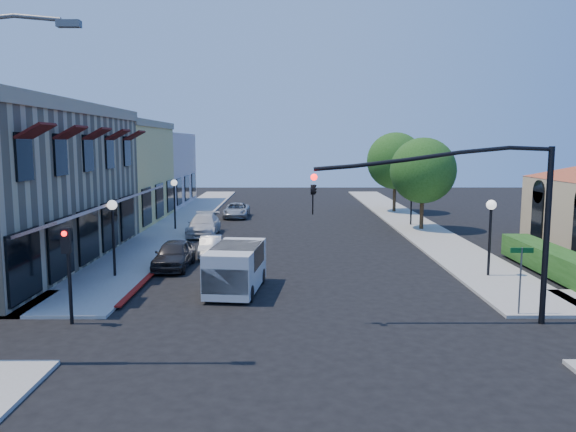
{
  "coord_description": "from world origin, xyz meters",
  "views": [
    {
      "loc": [
        -0.71,
        -16.95,
        6.11
      ],
      "look_at": [
        -0.62,
        9.89,
        2.6
      ],
      "focal_mm": 35.0,
      "sensor_mm": 36.0,
      "label": 1
    }
  ],
  "objects_px": {
    "lamppost_left_far": "(174,192)",
    "secondary_signal": "(67,258)",
    "street_name_sign": "(521,270)",
    "parked_car_c": "(204,225)",
    "street_tree_b": "(395,161)",
    "street_tree_a": "(423,171)",
    "white_van": "(236,266)",
    "parked_car_a": "(174,254)",
    "lamppost_left_near": "(113,219)",
    "lamppost_right_far": "(412,189)",
    "parked_car_b": "(211,246)",
    "parked_car_d": "(236,210)",
    "signal_mast_arm": "(484,204)",
    "lamppost_right_near": "(491,218)"
  },
  "relations": [
    {
      "from": "street_tree_a",
      "to": "lamppost_left_near",
      "type": "relative_size",
      "value": 1.82
    },
    {
      "from": "street_tree_a",
      "to": "street_tree_b",
      "type": "height_order",
      "value": "street_tree_b"
    },
    {
      "from": "lamppost_left_far",
      "to": "lamppost_left_near",
      "type": "bearing_deg",
      "value": -90.0
    },
    {
      "from": "lamppost_right_near",
      "to": "signal_mast_arm",
      "type": "bearing_deg",
      "value": -112.12
    },
    {
      "from": "parked_car_c",
      "to": "lamppost_left_near",
      "type": "bearing_deg",
      "value": -101.14
    },
    {
      "from": "street_tree_a",
      "to": "parked_car_a",
      "type": "distance_m",
      "value": 19.5
    },
    {
      "from": "street_tree_b",
      "to": "parked_car_a",
      "type": "distance_m",
      "value": 26.87
    },
    {
      "from": "parked_car_c",
      "to": "street_tree_b",
      "type": "bearing_deg",
      "value": 38.37
    },
    {
      "from": "white_van",
      "to": "parked_car_c",
      "type": "xyz_separation_m",
      "value": [
        -3.42,
        14.35,
        -0.41
      ]
    },
    {
      "from": "lamppost_right_near",
      "to": "parked_car_b",
      "type": "distance_m",
      "value": 14.38
    },
    {
      "from": "street_tree_a",
      "to": "lamppost_right_far",
      "type": "bearing_deg",
      "value": 98.53
    },
    {
      "from": "street_tree_a",
      "to": "parked_car_d",
      "type": "bearing_deg",
      "value": 153.3
    },
    {
      "from": "street_tree_a",
      "to": "lamppost_right_near",
      "type": "distance_m",
      "value": 14.08
    },
    {
      "from": "street_tree_a",
      "to": "parked_car_b",
      "type": "distance_m",
      "value": 16.71
    },
    {
      "from": "lamppost_left_near",
      "to": "white_van",
      "type": "height_order",
      "value": "lamppost_left_near"
    },
    {
      "from": "signal_mast_arm",
      "to": "lamppost_left_far",
      "type": "height_order",
      "value": "signal_mast_arm"
    },
    {
      "from": "street_tree_b",
      "to": "lamppost_left_near",
      "type": "xyz_separation_m",
      "value": [
        -17.3,
        -24.0,
        -1.81
      ]
    },
    {
      "from": "white_van",
      "to": "parked_car_b",
      "type": "distance_m",
      "value": 7.64
    },
    {
      "from": "lamppost_right_near",
      "to": "parked_car_d",
      "type": "bearing_deg",
      "value": 122.55
    },
    {
      "from": "parked_car_a",
      "to": "parked_car_b",
      "type": "relative_size",
      "value": 1.23
    },
    {
      "from": "street_name_sign",
      "to": "parked_car_a",
      "type": "bearing_deg",
      "value": 150.21
    },
    {
      "from": "signal_mast_arm",
      "to": "white_van",
      "type": "xyz_separation_m",
      "value": [
        -8.64,
        4.16,
        -2.99
      ]
    },
    {
      "from": "lamppost_right_far",
      "to": "white_van",
      "type": "relative_size",
      "value": 0.8
    },
    {
      "from": "parked_car_b",
      "to": "lamppost_left_far",
      "type": "bearing_deg",
      "value": 108.73
    },
    {
      "from": "parked_car_c",
      "to": "parked_car_a",
      "type": "bearing_deg",
      "value": -90.29
    },
    {
      "from": "secondary_signal",
      "to": "street_name_sign",
      "type": "height_order",
      "value": "secondary_signal"
    },
    {
      "from": "parked_car_b",
      "to": "street_name_sign",
      "type": "bearing_deg",
      "value": -44.9
    },
    {
      "from": "parked_car_b",
      "to": "secondary_signal",
      "type": "bearing_deg",
      "value": -109.04
    },
    {
      "from": "parked_car_c",
      "to": "lamppost_left_far",
      "type": "bearing_deg",
      "value": 138.7
    },
    {
      "from": "signal_mast_arm",
      "to": "lamppost_left_far",
      "type": "bearing_deg",
      "value": 125.0
    },
    {
      "from": "street_tree_b",
      "to": "lamppost_left_far",
      "type": "bearing_deg",
      "value": -149.97
    },
    {
      "from": "lamppost_right_near",
      "to": "lamppost_right_far",
      "type": "distance_m",
      "value": 16.0
    },
    {
      "from": "signal_mast_arm",
      "to": "parked_car_a",
      "type": "relative_size",
      "value": 1.99
    },
    {
      "from": "secondary_signal",
      "to": "parked_car_a",
      "type": "distance_m",
      "value": 8.97
    },
    {
      "from": "signal_mast_arm",
      "to": "parked_car_b",
      "type": "xyz_separation_m",
      "value": [
        -10.66,
        11.5,
        -3.55
      ]
    },
    {
      "from": "street_name_sign",
      "to": "parked_car_d",
      "type": "distance_m",
      "value": 29.36
    },
    {
      "from": "signal_mast_arm",
      "to": "lamppost_right_near",
      "type": "height_order",
      "value": "signal_mast_arm"
    },
    {
      "from": "street_tree_b",
      "to": "parked_car_a",
      "type": "relative_size",
      "value": 1.74
    },
    {
      "from": "lamppost_left_far",
      "to": "secondary_signal",
      "type": "bearing_deg",
      "value": -88.61
    },
    {
      "from": "street_tree_a",
      "to": "white_van",
      "type": "relative_size",
      "value": 1.45
    },
    {
      "from": "lamppost_right_far",
      "to": "parked_car_b",
      "type": "xyz_separation_m",
      "value": [
        -13.3,
        -11.0,
        -2.2
      ]
    },
    {
      "from": "street_tree_b",
      "to": "parked_car_c",
      "type": "xyz_separation_m",
      "value": [
        -15.0,
        -12.0,
        -3.86
      ]
    },
    {
      "from": "parked_car_b",
      "to": "street_tree_b",
      "type": "bearing_deg",
      "value": 50.79
    },
    {
      "from": "street_tree_a",
      "to": "secondary_signal",
      "type": "distance_m",
      "value": 26.64
    },
    {
      "from": "parked_car_d",
      "to": "parked_car_c",
      "type": "bearing_deg",
      "value": -98.44
    },
    {
      "from": "lamppost_right_far",
      "to": "parked_car_a",
      "type": "height_order",
      "value": "lamppost_right_far"
    },
    {
      "from": "lamppost_left_near",
      "to": "lamppost_right_near",
      "type": "relative_size",
      "value": 1.0
    },
    {
      "from": "white_van",
      "to": "parked_car_b",
      "type": "height_order",
      "value": "white_van"
    },
    {
      "from": "street_tree_b",
      "to": "white_van",
      "type": "xyz_separation_m",
      "value": [
        -11.58,
        -26.35,
        -3.45
      ]
    },
    {
      "from": "lamppost_left_far",
      "to": "street_name_sign",
      "type": "bearing_deg",
      "value": -51.06
    }
  ]
}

